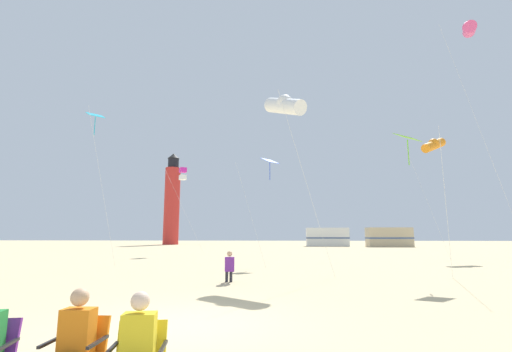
# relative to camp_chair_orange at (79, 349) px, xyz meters

# --- Properties ---
(ground) EXTENTS (200.00, 200.00, 0.00)m
(ground) POSITION_rel_camp_chair_orange_xyz_m (0.30, 3.21, -0.50)
(ground) COLOR #D3BC8C
(camp_chair_orange) EXTENTS (0.57, 0.58, 0.82)m
(camp_chair_orange) POSITION_rel_camp_chair_orange_xyz_m (0.00, 0.00, 0.00)
(camp_chair_orange) COLOR orange
(camp_chair_orange) RESTS_ON ground
(spectator_orange_chair) EXTENTS (0.35, 0.51, 1.16)m
(spectator_orange_chair) POSITION_rel_camp_chair_orange_xyz_m (0.00, -0.14, 0.11)
(spectator_orange_chair) COLOR orange
(spectator_orange_chair) RESTS_ON ground
(spectator_yellow_chair) EXTENTS (0.39, 0.54, 1.16)m
(spectator_yellow_chair) POSITION_rel_camp_chair_orange_xyz_m (0.79, -0.32, 0.11)
(spectator_yellow_chair) COLOR yellow
(spectator_yellow_chair) RESTS_ON ground
(kite_flyer_standing) EXTENTS (0.41, 0.55, 1.16)m
(kite_flyer_standing) POSITION_rel_camp_chair_orange_xyz_m (0.30, 9.44, 0.11)
(kite_flyer_standing) COLOR #722D99
(kite_flyer_standing) RESTS_ON ground
(kite_tube_white) EXTENTS (3.02, 3.19, 8.30)m
(kite_tube_white) POSITION_rel_camp_chair_orange_xyz_m (2.43, 11.67, 7.10)
(kite_tube_white) COLOR silver
(kite_tube_white) RESTS_ON ground
(kite_box_magenta) EXTENTS (3.31, 2.82, 7.93)m
(kite_box_magenta) POSITION_rel_camp_chair_orange_xyz_m (-6.95, 28.29, 6.84)
(kite_box_magenta) COLOR silver
(kite_box_magenta) RESTS_ON ground
(kite_diamond_blue) EXTENTS (2.78, 2.78, 6.47)m
(kite_diamond_blue) POSITION_rel_camp_chair_orange_xyz_m (1.46, 17.65, 5.54)
(kite_diamond_blue) COLOR silver
(kite_diamond_blue) RESTS_ON ground
(kite_tube_rainbow) EXTENTS (2.95, 3.36, 14.71)m
(kite_tube_rainbow) POSITION_rel_camp_chair_orange_xyz_m (13.64, 16.74, 13.51)
(kite_tube_rainbow) COLOR silver
(kite_tube_rainbow) RESTS_ON ground
(kite_diamond_cyan) EXTENTS (2.15, 2.15, 8.80)m
(kite_diamond_cyan) POSITION_rel_camp_chair_orange_xyz_m (-8.41, 15.11, 7.76)
(kite_diamond_cyan) COLOR silver
(kite_diamond_cyan) RESTS_ON ground
(kite_tube_orange) EXTENTS (3.26, 3.08, 9.34)m
(kite_tube_orange) POSITION_rel_camp_chair_orange_xyz_m (14.03, 24.00, 8.14)
(kite_tube_orange) COLOR silver
(kite_tube_orange) RESTS_ON ground
(kite_diamond_lime) EXTENTS (2.26, 2.26, 6.03)m
(kite_diamond_lime) POSITION_rel_camp_chair_orange_xyz_m (7.65, 11.10, 5.13)
(kite_diamond_lime) COLOR silver
(kite_diamond_lime) RESTS_ON ground
(lighthouse_distant) EXTENTS (2.80, 2.80, 16.80)m
(lighthouse_distant) POSITION_rel_camp_chair_orange_xyz_m (-17.99, 60.45, 7.34)
(lighthouse_distant) COLOR red
(lighthouse_distant) RESTS_ON ground
(rv_van_white) EXTENTS (6.49, 2.47, 2.80)m
(rv_van_white) POSITION_rel_camp_chair_orange_xyz_m (9.10, 52.87, 0.89)
(rv_van_white) COLOR white
(rv_van_white) RESTS_ON ground
(rv_van_tan) EXTENTS (6.56, 2.70, 2.80)m
(rv_van_tan) POSITION_rel_camp_chair_orange_xyz_m (17.86, 50.94, 0.89)
(rv_van_tan) COLOR #C6B28C
(rv_van_tan) RESTS_ON ground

